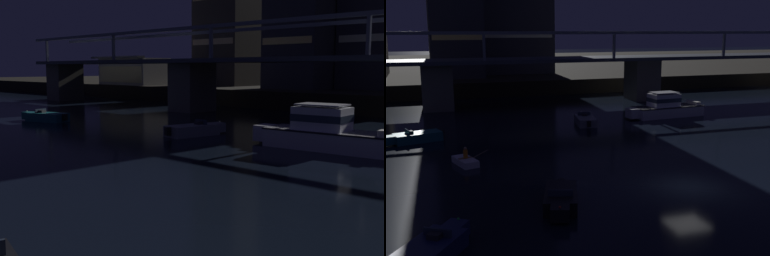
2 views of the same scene
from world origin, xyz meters
TOP-DOWN VIEW (x-y plane):
  - ground_plane at (0.00, 0.00)m, footprint 400.00×400.00m
  - far_riverbank at (0.00, 83.17)m, footprint 240.00×80.00m
  - river_bridge at (0.00, 35.16)m, footprint 88.53×6.40m
  - cabin_cruiser_near_left at (10.36, 22.03)m, footprint 9.28×3.35m
  - speedboat_near_right at (-16.28, 17.95)m, footprint 5.17×2.83m
  - speedboat_mid_left at (-15.51, -4.93)m, footprint 3.81×4.78m
  - speedboat_mid_center at (-8.49, -0.64)m, footprint 2.87×5.16m
  - speedboat_mid_right at (0.37, 20.83)m, footprint 2.41×5.23m
  - dinghy_with_paddler at (-12.79, 9.35)m, footprint 2.64×2.81m

SIDE VIEW (x-z plane):
  - ground_plane at x=0.00m, z-range 0.00..0.00m
  - dinghy_with_paddler at x=-12.79m, z-range -0.40..0.96m
  - speedboat_near_right at x=-16.28m, z-range -0.17..0.99m
  - speedboat_mid_left at x=-15.51m, z-range -0.17..0.99m
  - speedboat_mid_center at x=-8.49m, z-range -0.17..0.99m
  - speedboat_mid_right at x=0.37m, z-range -0.17..0.99m
  - cabin_cruiser_near_left at x=10.36m, z-range -0.34..2.45m
  - far_riverbank at x=0.00m, z-range 0.00..2.20m
  - river_bridge at x=0.00m, z-range -0.46..8.92m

